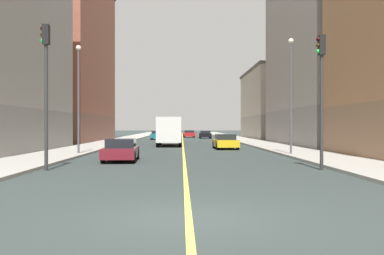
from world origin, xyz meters
The scene contains 18 objects.
ground_plane centered at (0.00, 0.00, 0.00)m, with size 400.00×400.00×0.00m, color #2D3736.
sidewalk_left centered at (8.63, 49.00, 0.07)m, with size 3.99×168.00×0.15m, color #9E9B93.
sidewalk_right centered at (-8.63, 49.00, 0.07)m, with size 3.99×168.00×0.15m, color #9E9B93.
lane_center_stripe centered at (0.00, 49.00, 0.01)m, with size 0.16×154.00×0.01m, color #E5D14C.
building_left_mid centered at (16.48, 36.21, 11.55)m, with size 12.02×21.84×23.08m.
building_left_far centered at (16.48, 60.82, 5.48)m, with size 12.02×20.74×10.95m.
building_right_midblock centered at (-16.48, 48.60, 11.06)m, with size 12.02×24.23×22.10m.
traffic_light_left_near centered at (6.22, 10.43, 3.97)m, with size 0.40×0.32×6.14m.
traffic_light_right_near centered at (-6.25, 10.43, 4.21)m, with size 0.40×0.32×6.56m.
street_lamp_left_near centered at (7.24, 20.15, 4.81)m, with size 0.36×0.36×7.78m.
street_lamp_right_near centered at (-7.24, 21.05, 4.62)m, with size 0.36×0.36×7.41m.
car_maroon centered at (-3.61, 15.74, 0.62)m, with size 1.97×4.34×1.28m.
car_black centered at (3.76, 63.63, 0.64)m, with size 1.93×4.27×1.26m.
car_red centered at (1.19, 69.78, 0.63)m, with size 2.11×4.34×1.27m.
car_teal centered at (-3.80, 57.52, 0.65)m, with size 1.91×4.43×1.31m.
car_yellow centered at (3.69, 29.05, 0.63)m, with size 2.05×4.21×1.31m.
car_orange centered at (-1.29, 47.22, 0.60)m, with size 1.94×4.14×1.22m.
box_truck centered at (-1.36, 35.12, 1.57)m, with size 2.46×7.56×2.87m.
Camera 1 is at (-0.15, -9.71, 1.99)m, focal length 41.66 mm.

